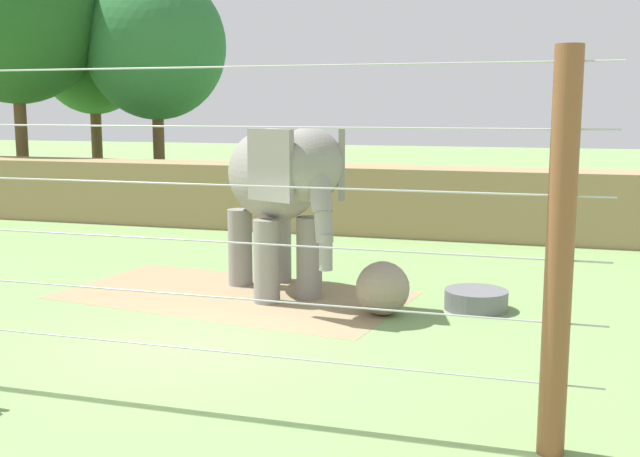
{
  "coord_description": "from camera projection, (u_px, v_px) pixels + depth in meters",
  "views": [
    {
      "loc": [
        5.07,
        -10.09,
        3.51
      ],
      "look_at": [
        1.21,
        2.71,
        1.4
      ],
      "focal_mm": 43.38,
      "sensor_mm": 36.0,
      "label": 1
    }
  ],
  "objects": [
    {
      "name": "tree_far_left",
      "position": [
        156.0,
        46.0,
        29.24
      ],
      "size": [
        5.32,
        5.32,
        8.61
      ],
      "color": "brown",
      "rests_on": "ground"
    },
    {
      "name": "elephant",
      "position": [
        279.0,
        184.0,
        14.26
      ],
      "size": [
        3.44,
        3.7,
        3.18
      ],
      "color": "gray",
      "rests_on": "ground"
    },
    {
      "name": "enrichment_ball",
      "position": [
        383.0,
        288.0,
        13.12
      ],
      "size": [
        0.92,
        0.92,
        0.92
      ],
      "primitive_type": "sphere",
      "color": "gray",
      "rests_on": "ground"
    },
    {
      "name": "cable_fence",
      "position": [
        99.0,
        232.0,
        9.07
      ],
      "size": [
        11.35,
        0.28,
        4.1
      ],
      "color": "brown",
      "rests_on": "ground"
    },
    {
      "name": "tree_left_of_centre",
      "position": [
        14.0,
        16.0,
        27.84
      ],
      "size": [
        6.01,
        6.01,
        9.92
      ],
      "color": "brown",
      "rests_on": "ground"
    },
    {
      "name": "tree_behind_wall",
      "position": [
        93.0,
        58.0,
        31.58
      ],
      "size": [
        4.38,
        4.38,
        7.8
      ],
      "color": "brown",
      "rests_on": "ground"
    },
    {
      "name": "embankment_wall",
      "position": [
        364.0,
        199.0,
        21.78
      ],
      "size": [
        36.0,
        1.8,
        1.87
      ],
      "primitive_type": "cube",
      "color": "#997F56",
      "rests_on": "ground"
    },
    {
      "name": "ground_plane",
      "position": [
        190.0,
        344.0,
        11.53
      ],
      "size": [
        120.0,
        120.0,
        0.0
      ],
      "primitive_type": "plane",
      "color": "#759956"
    },
    {
      "name": "dirt_patch",
      "position": [
        233.0,
        295.0,
        14.55
      ],
      "size": [
        6.82,
        4.3,
        0.01
      ],
      "primitive_type": "cube",
      "rotation": [
        0.0,
        0.0,
        -0.14
      ],
      "color": "#937F5B",
      "rests_on": "ground"
    },
    {
      "name": "water_tub",
      "position": [
        476.0,
        299.0,
        13.5
      ],
      "size": [
        1.1,
        1.1,
        0.35
      ],
      "color": "slate",
      "rests_on": "ground"
    }
  ]
}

